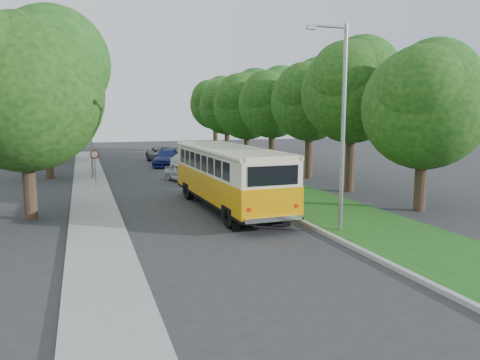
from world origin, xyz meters
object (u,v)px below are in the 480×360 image
object	(u,v)px
lamppost_near	(341,122)
car_silver	(184,172)
lamppost_far	(89,121)
car_grey	(165,154)
vintage_bus	(229,178)
car_blue	(168,158)
car_white	(191,163)

from	to	relation	value
lamppost_near	car_silver	world-z (taller)	lamppost_near
lamppost_far	car_grey	size ratio (longest dim) A/B	1.40
lamppost_far	vintage_bus	bearing A→B (deg)	-64.37
lamppost_near	lamppost_far	distance (m)	20.53
car_blue	car_grey	bearing A→B (deg)	104.13
car_white	lamppost_near	bearing A→B (deg)	-104.78
car_silver	car_grey	bearing A→B (deg)	70.47
car_white	car_grey	xyz separation A→B (m)	(-0.72, 8.31, 0.03)
lamppost_near	lamppost_far	xyz separation A→B (m)	(-8.91, 18.50, -0.25)
car_silver	lamppost_far	bearing A→B (deg)	139.57
lamppost_far	car_blue	xyz separation A→B (m)	(6.67, 7.12, -3.38)
car_blue	car_grey	world-z (taller)	car_grey
lamppost_far	car_silver	distance (m)	7.51
lamppost_near	vintage_bus	bearing A→B (deg)	115.88
vintage_bus	car_blue	xyz separation A→B (m)	(0.51, 19.96, -0.83)
vintage_bus	car_grey	distance (m)	23.34
lamppost_near	car_grey	bearing A→B (deg)	93.81
car_blue	car_white	bearing A→B (deg)	-58.90
lamppost_near	car_silver	distance (m)	16.38
vintage_bus	car_blue	distance (m)	19.98
lamppost_near	car_grey	distance (m)	29.26
vintage_bus	car_blue	size ratio (longest dim) A/B	2.08
lamppost_far	car_grey	bearing A→B (deg)	56.33
vintage_bus	car_grey	bearing A→B (deg)	86.22
lamppost_near	car_white	xyz separation A→B (m)	(-1.21, 20.67, -3.66)
car_white	car_blue	bearing A→B (deg)	83.61
vintage_bus	car_white	xyz separation A→B (m)	(1.54, 15.00, -0.85)
lamppost_near	vintage_bus	size ratio (longest dim) A/B	0.76
lamppost_near	car_blue	world-z (taller)	lamppost_near
car_white	vintage_bus	bearing A→B (deg)	-113.99
car_grey	vintage_bus	bearing A→B (deg)	-99.63
car_silver	car_grey	world-z (taller)	car_grey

